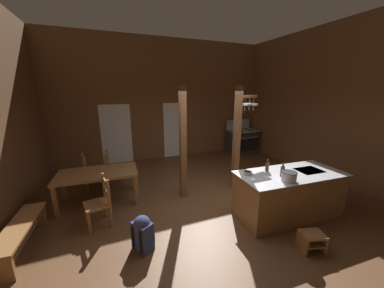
{
  "coord_description": "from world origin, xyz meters",
  "views": [
    {
      "loc": [
        -1.95,
        -3.71,
        2.53
      ],
      "look_at": [
        -0.01,
        1.13,
        1.19
      ],
      "focal_mm": 19.79,
      "sensor_mm": 36.0,
      "label": 1
    }
  ],
  "objects_px": {
    "dining_table": "(98,176)",
    "ladderback_chair_near_window": "(100,203)",
    "kitchen_island": "(288,194)",
    "backpack": "(143,232)",
    "mixing_bowl_on_counter": "(247,173)",
    "stockpot_on_counter": "(289,176)",
    "bottle_tall_on_counter": "(282,171)",
    "ladderback_chair_by_post": "(91,172)",
    "bottle_short_on_counter": "(267,167)",
    "stove_range": "(243,141)",
    "ladderback_chair_at_table_end": "(113,169)",
    "step_stool": "(312,240)",
    "bench_along_left_wall": "(20,233)"
  },
  "relations": [
    {
      "from": "dining_table",
      "to": "ladderback_chair_near_window",
      "type": "xyz_separation_m",
      "value": [
        0.04,
        -0.91,
        -0.2
      ]
    },
    {
      "from": "kitchen_island",
      "to": "backpack",
      "type": "distance_m",
      "value": 2.95
    },
    {
      "from": "kitchen_island",
      "to": "ladderback_chair_near_window",
      "type": "xyz_separation_m",
      "value": [
        -3.58,
        1.07,
        -0.01
      ]
    },
    {
      "from": "mixing_bowl_on_counter",
      "to": "backpack",
      "type": "bearing_deg",
      "value": -175.61
    },
    {
      "from": "stockpot_on_counter",
      "to": "bottle_tall_on_counter",
      "type": "bearing_deg",
      "value": 76.89
    },
    {
      "from": "kitchen_island",
      "to": "dining_table",
      "type": "distance_m",
      "value": 4.13
    },
    {
      "from": "stockpot_on_counter",
      "to": "backpack",
      "type": "bearing_deg",
      "value": 171.86
    },
    {
      "from": "ladderback_chair_near_window",
      "to": "backpack",
      "type": "relative_size",
      "value": 1.59
    },
    {
      "from": "stockpot_on_counter",
      "to": "ladderback_chair_by_post",
      "type": "bearing_deg",
      "value": 138.42
    },
    {
      "from": "bottle_short_on_counter",
      "to": "stove_range",
      "type": "bearing_deg",
      "value": 60.96
    },
    {
      "from": "kitchen_island",
      "to": "bottle_short_on_counter",
      "type": "height_order",
      "value": "bottle_short_on_counter"
    },
    {
      "from": "ladderback_chair_by_post",
      "to": "stockpot_on_counter",
      "type": "bearing_deg",
      "value": -41.58
    },
    {
      "from": "stove_range",
      "to": "ladderback_chair_at_table_end",
      "type": "distance_m",
      "value": 5.25
    },
    {
      "from": "ladderback_chair_at_table_end",
      "to": "bottle_short_on_counter",
      "type": "xyz_separation_m",
      "value": [
        2.92,
        -2.57,
        0.56
      ]
    },
    {
      "from": "ladderback_chair_near_window",
      "to": "ladderback_chair_at_table_end",
      "type": "distance_m",
      "value": 1.79
    },
    {
      "from": "ladderback_chair_at_table_end",
      "to": "dining_table",
      "type": "bearing_deg",
      "value": -110.65
    },
    {
      "from": "stockpot_on_counter",
      "to": "bottle_tall_on_counter",
      "type": "height_order",
      "value": "bottle_tall_on_counter"
    },
    {
      "from": "bottle_tall_on_counter",
      "to": "mixing_bowl_on_counter",
      "type": "bearing_deg",
      "value": 149.98
    },
    {
      "from": "mixing_bowl_on_counter",
      "to": "ladderback_chair_by_post",
      "type": "bearing_deg",
      "value": 139.31
    },
    {
      "from": "step_stool",
      "to": "backpack",
      "type": "xyz_separation_m",
      "value": [
        -2.53,
        1.03,
        0.14
      ]
    },
    {
      "from": "stove_range",
      "to": "backpack",
      "type": "xyz_separation_m",
      "value": [
        -4.73,
        -4.05,
        -0.17
      ]
    },
    {
      "from": "kitchen_island",
      "to": "ladderback_chair_by_post",
      "type": "relative_size",
      "value": 2.33
    },
    {
      "from": "dining_table",
      "to": "ladderback_chair_at_table_end",
      "type": "xyz_separation_m",
      "value": [
        0.32,
        0.86,
        -0.2
      ]
    },
    {
      "from": "step_stool",
      "to": "bottle_short_on_counter",
      "type": "height_order",
      "value": "bottle_short_on_counter"
    },
    {
      "from": "stove_range",
      "to": "ladderback_chair_near_window",
      "type": "xyz_separation_m",
      "value": [
        -5.36,
        -3.08,
        -0.03
      ]
    },
    {
      "from": "ladderback_chair_by_post",
      "to": "bottle_short_on_counter",
      "type": "xyz_separation_m",
      "value": [
        3.45,
        -2.55,
        0.56
      ]
    },
    {
      "from": "bench_along_left_wall",
      "to": "bottle_short_on_counter",
      "type": "bearing_deg",
      "value": -7.09
    },
    {
      "from": "stove_range",
      "to": "bench_along_left_wall",
      "type": "relative_size",
      "value": 0.9
    },
    {
      "from": "ladderback_chair_near_window",
      "to": "bench_along_left_wall",
      "type": "bearing_deg",
      "value": -167.44
    },
    {
      "from": "backpack",
      "to": "mixing_bowl_on_counter",
      "type": "height_order",
      "value": "mixing_bowl_on_counter"
    },
    {
      "from": "ladderback_chair_near_window",
      "to": "backpack",
      "type": "xyz_separation_m",
      "value": [
        0.64,
        -0.98,
        -0.14
      ]
    },
    {
      "from": "bench_along_left_wall",
      "to": "bottle_tall_on_counter",
      "type": "bearing_deg",
      "value": -11.06
    },
    {
      "from": "ladderback_chair_by_post",
      "to": "bench_along_left_wall",
      "type": "height_order",
      "value": "ladderback_chair_by_post"
    },
    {
      "from": "mixing_bowl_on_counter",
      "to": "kitchen_island",
      "type": "bearing_deg",
      "value": -16.73
    },
    {
      "from": "ladderback_chair_by_post",
      "to": "ladderback_chair_at_table_end",
      "type": "distance_m",
      "value": 0.53
    },
    {
      "from": "stove_range",
      "to": "step_stool",
      "type": "distance_m",
      "value": 5.55
    },
    {
      "from": "stockpot_on_counter",
      "to": "mixing_bowl_on_counter",
      "type": "relative_size",
      "value": 1.97
    },
    {
      "from": "ladderback_chair_by_post",
      "to": "stockpot_on_counter",
      "type": "xyz_separation_m",
      "value": [
        3.49,
        -3.09,
        0.55
      ]
    },
    {
      "from": "dining_table",
      "to": "bottle_tall_on_counter",
      "type": "height_order",
      "value": "bottle_tall_on_counter"
    },
    {
      "from": "stove_range",
      "to": "ladderback_chair_near_window",
      "type": "height_order",
      "value": "stove_range"
    },
    {
      "from": "ladderback_chair_near_window",
      "to": "stove_range",
      "type": "bearing_deg",
      "value": 29.85
    },
    {
      "from": "bench_along_left_wall",
      "to": "stockpot_on_counter",
      "type": "distance_m",
      "value": 4.61
    },
    {
      "from": "ladderback_chair_near_window",
      "to": "stockpot_on_counter",
      "type": "xyz_separation_m",
      "value": [
        3.24,
        -1.35,
        0.55
      ]
    },
    {
      "from": "bench_along_left_wall",
      "to": "bottle_tall_on_counter",
      "type": "xyz_separation_m",
      "value": [
        4.47,
        -0.87,
        0.72
      ]
    },
    {
      "from": "step_stool",
      "to": "bottle_short_on_counter",
      "type": "xyz_separation_m",
      "value": [
        0.04,
        1.2,
        0.84
      ]
    },
    {
      "from": "stove_range",
      "to": "bottle_tall_on_counter",
      "type": "height_order",
      "value": "stove_range"
    },
    {
      "from": "mixing_bowl_on_counter",
      "to": "bottle_short_on_counter",
      "type": "xyz_separation_m",
      "value": [
        0.48,
        0.01,
        0.07
      ]
    },
    {
      "from": "mixing_bowl_on_counter",
      "to": "bottle_tall_on_counter",
      "type": "height_order",
      "value": "bottle_tall_on_counter"
    },
    {
      "from": "ladderback_chair_at_table_end",
      "to": "bottle_tall_on_counter",
      "type": "distance_m",
      "value": 4.21
    },
    {
      "from": "ladderback_chair_at_table_end",
      "to": "backpack",
      "type": "relative_size",
      "value": 1.59
    }
  ]
}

